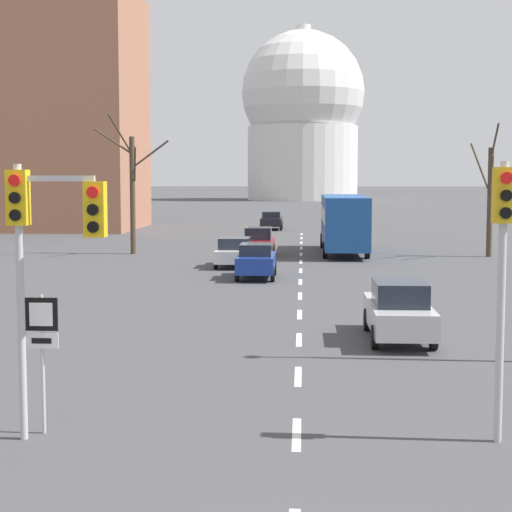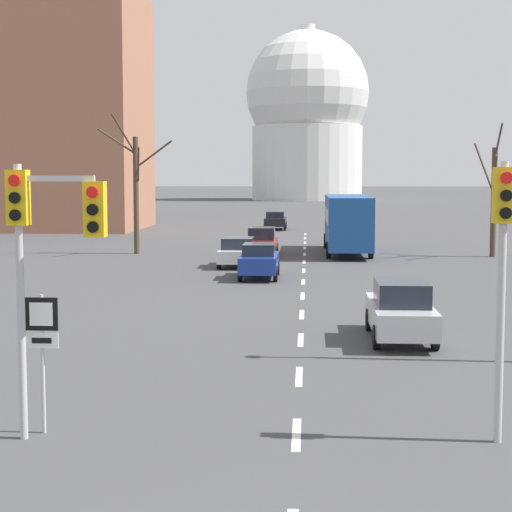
# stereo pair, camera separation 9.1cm
# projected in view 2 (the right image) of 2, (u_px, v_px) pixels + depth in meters

# --- Properties ---
(lane_stripe_1) EXTENTS (0.16, 2.00, 0.01)m
(lane_stripe_1) POSITION_uv_depth(u_px,v_px,m) (296.00, 434.00, 15.46)
(lane_stripe_1) COLOR silver
(lane_stripe_1) RESTS_ON ground_plane
(lane_stripe_2) EXTENTS (0.16, 2.00, 0.01)m
(lane_stripe_2) POSITION_uv_depth(u_px,v_px,m) (299.00, 376.00, 19.93)
(lane_stripe_2) COLOR silver
(lane_stripe_2) RESTS_ON ground_plane
(lane_stripe_3) EXTENTS (0.16, 2.00, 0.01)m
(lane_stripe_3) POSITION_uv_depth(u_px,v_px,m) (301.00, 340.00, 24.40)
(lane_stripe_3) COLOR silver
(lane_stripe_3) RESTS_ON ground_plane
(lane_stripe_4) EXTENTS (0.16, 2.00, 0.01)m
(lane_stripe_4) POSITION_uv_depth(u_px,v_px,m) (302.00, 314.00, 28.87)
(lane_stripe_4) COLOR silver
(lane_stripe_4) RESTS_ON ground_plane
(lane_stripe_5) EXTENTS (0.16, 2.00, 0.01)m
(lane_stripe_5) POSITION_uv_depth(u_px,v_px,m) (303.00, 296.00, 33.34)
(lane_stripe_5) COLOR silver
(lane_stripe_5) RESTS_ON ground_plane
(lane_stripe_6) EXTENTS (0.16, 2.00, 0.01)m
(lane_stripe_6) POSITION_uv_depth(u_px,v_px,m) (303.00, 282.00, 37.82)
(lane_stripe_6) COLOR silver
(lane_stripe_6) RESTS_ON ground_plane
(lane_stripe_7) EXTENTS (0.16, 2.00, 0.01)m
(lane_stripe_7) POSITION_uv_depth(u_px,v_px,m) (304.00, 271.00, 42.29)
(lane_stripe_7) COLOR silver
(lane_stripe_7) RESTS_ON ground_plane
(lane_stripe_8) EXTENTS (0.16, 2.00, 0.01)m
(lane_stripe_8) POSITION_uv_depth(u_px,v_px,m) (304.00, 262.00, 46.76)
(lane_stripe_8) COLOR silver
(lane_stripe_8) RESTS_ON ground_plane
(lane_stripe_9) EXTENTS (0.16, 2.00, 0.01)m
(lane_stripe_9) POSITION_uv_depth(u_px,v_px,m) (304.00, 254.00, 51.23)
(lane_stripe_9) COLOR silver
(lane_stripe_9) RESTS_ON ground_plane
(lane_stripe_10) EXTENTS (0.16, 2.00, 0.01)m
(lane_stripe_10) POSITION_uv_depth(u_px,v_px,m) (305.00, 248.00, 55.71)
(lane_stripe_10) COLOR silver
(lane_stripe_10) RESTS_ON ground_plane
(lane_stripe_11) EXTENTS (0.16, 2.00, 0.01)m
(lane_stripe_11) POSITION_uv_depth(u_px,v_px,m) (305.00, 243.00, 60.18)
(lane_stripe_11) COLOR silver
(lane_stripe_11) RESTS_ON ground_plane
(lane_stripe_12) EXTENTS (0.16, 2.00, 0.01)m
(lane_stripe_12) POSITION_uv_depth(u_px,v_px,m) (305.00, 238.00, 64.65)
(lane_stripe_12) COLOR silver
(lane_stripe_12) RESTS_ON ground_plane
(lane_stripe_13) EXTENTS (0.16, 2.00, 0.01)m
(lane_stripe_13) POSITION_uv_depth(u_px,v_px,m) (305.00, 234.00, 69.12)
(lane_stripe_13) COLOR silver
(lane_stripe_13) RESTS_ON ground_plane
(traffic_signal_near_left) EXTENTS (1.71, 0.34, 4.87)m
(traffic_signal_near_left) POSITION_uv_depth(u_px,v_px,m) (46.00, 233.00, 14.84)
(traffic_signal_near_left) COLOR #B2B2B7
(traffic_signal_near_left) RESTS_ON ground_plane
(traffic_signal_near_right) EXTENTS (0.36, 0.34, 4.91)m
(traffic_signal_near_right) POSITION_uv_depth(u_px,v_px,m) (503.00, 248.00, 14.69)
(traffic_signal_near_right) COLOR #B2B2B7
(traffic_signal_near_right) RESTS_ON ground_plane
(route_sign_post) EXTENTS (0.60, 0.08, 2.54)m
(route_sign_post) POSITION_uv_depth(u_px,v_px,m) (42.00, 339.00, 15.38)
(route_sign_post) COLOR #B2B2B7
(route_sign_post) RESTS_ON ground_plane
(sedan_near_left) EXTENTS (1.85, 3.91, 1.68)m
(sedan_near_left) POSITION_uv_depth(u_px,v_px,m) (262.00, 242.00, 50.29)
(sedan_near_left) COLOR maroon
(sedan_near_left) RESTS_ON ground_plane
(sedan_near_right) EXTENTS (1.75, 4.05, 1.61)m
(sedan_near_right) POSITION_uv_depth(u_px,v_px,m) (259.00, 260.00, 39.06)
(sedan_near_right) COLOR navy
(sedan_near_right) RESTS_ON ground_plane
(sedan_mid_centre) EXTENTS (1.93, 4.05, 1.52)m
(sedan_mid_centre) POSITION_uv_depth(u_px,v_px,m) (238.00, 252.00, 44.10)
(sedan_mid_centre) COLOR silver
(sedan_mid_centre) RESTS_ON ground_plane
(sedan_far_left) EXTENTS (1.90, 4.51, 1.59)m
(sedan_far_left) POSITION_uv_depth(u_px,v_px,m) (275.00, 220.00, 75.01)
(sedan_far_left) COLOR black
(sedan_far_left) RESTS_ON ground_plane
(sedan_far_right) EXTENTS (1.75, 4.58, 1.72)m
(sedan_far_right) POSITION_uv_depth(u_px,v_px,m) (401.00, 310.00, 24.29)
(sedan_far_right) COLOR #B7B7BC
(sedan_far_right) RESTS_ON ground_plane
(city_bus) EXTENTS (2.66, 10.80, 3.48)m
(city_bus) POSITION_uv_depth(u_px,v_px,m) (347.00, 220.00, 51.67)
(city_bus) COLOR #19478C
(city_bus) RESTS_ON ground_plane
(bare_tree_left_near) EXTENTS (4.69, 3.01, 8.31)m
(bare_tree_left_near) POSITION_uv_depth(u_px,v_px,m) (136.00, 188.00, 51.14)
(bare_tree_left_near) COLOR #473828
(bare_tree_left_near) RESTS_ON ground_plane
(bare_tree_right_near) EXTENTS (1.10, 4.06, 7.65)m
(bare_tree_right_near) POSITION_uv_depth(u_px,v_px,m) (493.00, 197.00, 49.28)
(bare_tree_right_near) COLOR #473828
(bare_tree_right_near) RESTS_ON ground_plane
(capitol_dome) EXTENTS (24.34, 24.34, 34.39)m
(capitol_dome) POSITION_uv_depth(u_px,v_px,m) (307.00, 115.00, 169.67)
(capitol_dome) COLOR silver
(capitol_dome) RESTS_ON ground_plane
(apartment_block_left) EXTENTS (18.00, 14.00, 20.90)m
(apartment_block_left) POSITION_uv_depth(u_px,v_px,m) (40.00, 111.00, 75.72)
(apartment_block_left) COLOR #9E664C
(apartment_block_left) RESTS_ON ground_plane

